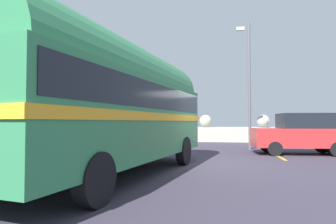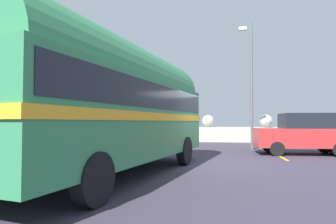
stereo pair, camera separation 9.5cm
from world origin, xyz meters
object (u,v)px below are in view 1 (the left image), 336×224
at_px(parked_car_nearest, 301,133).
at_px(lamp_post, 248,79).
at_px(second_coach, 1,104).
at_px(vintage_coach, 117,102).

distance_m(parked_car_nearest, lamp_post, 4.11).
xyz_separation_m(second_coach, lamp_post, (8.38, 8.02, 1.79)).
bearing_deg(parked_car_nearest, vintage_coach, 131.33).
distance_m(second_coach, lamp_post, 11.74).
xyz_separation_m(vintage_coach, lamp_post, (4.45, 8.45, 1.79)).
distance_m(second_coach, parked_car_nearest, 12.04).
bearing_deg(second_coach, vintage_coach, 1.86).
distance_m(vintage_coach, lamp_post, 9.72).
bearing_deg(second_coach, parked_car_nearest, 37.73).
height_order(second_coach, lamp_post, lamp_post).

